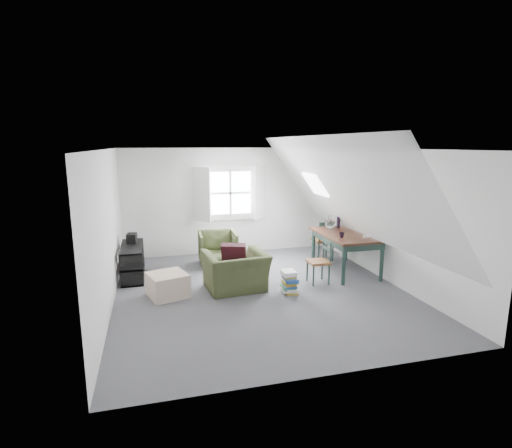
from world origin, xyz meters
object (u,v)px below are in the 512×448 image
object	(u,v)px
armchair_near	(236,289)
armchair_far	(218,265)
dining_table	(346,239)
magazine_stack	(290,282)
dining_chair_near	(320,261)
media_shelf	(133,263)
ottoman	(168,285)
dining_chair_far	(324,240)

from	to	relation	value
armchair_near	armchair_far	size ratio (longest dim) A/B	1.31
dining_table	magazine_stack	distance (m)	1.80
armchair_near	dining_chair_near	size ratio (longest dim) A/B	1.30
armchair_near	armchair_far	distance (m)	1.59
armchair_near	media_shelf	size ratio (longest dim) A/B	0.85
armchair_far	ottoman	bearing A→B (deg)	-122.97
media_shelf	magazine_stack	xyz separation A→B (m)	(2.70, -1.57, -0.09)
armchair_near	ottoman	xyz separation A→B (m)	(-1.20, -0.02, 0.20)
dining_chair_near	media_shelf	size ratio (longest dim) A/B	0.66
ottoman	magazine_stack	size ratio (longest dim) A/B	1.52
ottoman	dining_chair_near	bearing A→B (deg)	-0.48
armchair_far	dining_chair_near	bearing A→B (deg)	-41.68
dining_table	magazine_stack	bearing A→B (deg)	-148.42
dining_chair_far	dining_chair_near	world-z (taller)	dining_chair_far
dining_chair_far	dining_table	bearing A→B (deg)	104.60
armchair_far	armchair_near	bearing A→B (deg)	-85.26
armchair_far	media_shelf	xyz separation A→B (m)	(-1.76, -0.42, 0.29)
armchair_near	magazine_stack	xyz separation A→B (m)	(0.88, -0.41, 0.20)
dining_table	dining_chair_near	size ratio (longest dim) A/B	1.97
dining_table	magazine_stack	size ratio (longest dim) A/B	4.03
armchair_far	dining_chair_near	xyz separation A→B (m)	(1.67, -1.62, 0.42)
ottoman	armchair_near	bearing A→B (deg)	0.72
armchair_far	dining_chair_far	xyz separation A→B (m)	(2.37, -0.24, 0.47)
ottoman	dining_chair_near	xyz separation A→B (m)	(2.81, -0.02, 0.22)
armchair_near	dining_table	xyz separation A→B (m)	(2.38, 0.45, 0.70)
armchair_near	armchair_far	xyz separation A→B (m)	(-0.06, 1.59, 0.00)
dining_table	media_shelf	world-z (taller)	dining_table
ottoman	dining_table	world-z (taller)	dining_table
media_shelf	ottoman	bearing A→B (deg)	-59.32
armchair_far	magazine_stack	world-z (taller)	magazine_stack
dining_table	dining_chair_far	size ratio (longest dim) A/B	1.78
ottoman	dining_chair_far	xyz separation A→B (m)	(3.51, 1.37, 0.27)
media_shelf	dining_table	bearing A→B (deg)	-6.58
armchair_far	dining_chair_near	world-z (taller)	dining_chair_near
dining_chair_near	ottoman	bearing A→B (deg)	-98.72
armchair_far	ottoman	size ratio (longest dim) A/B	1.34
dining_table	dining_chair_near	distance (m)	0.95
ottoman	dining_chair_far	distance (m)	3.78
armchair_far	media_shelf	world-z (taller)	media_shelf
armchair_near	armchair_far	bearing A→B (deg)	-93.38
dining_chair_near	armchair_far	bearing A→B (deg)	-142.41
ottoman	magazine_stack	xyz separation A→B (m)	(2.08, -0.39, -0.00)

